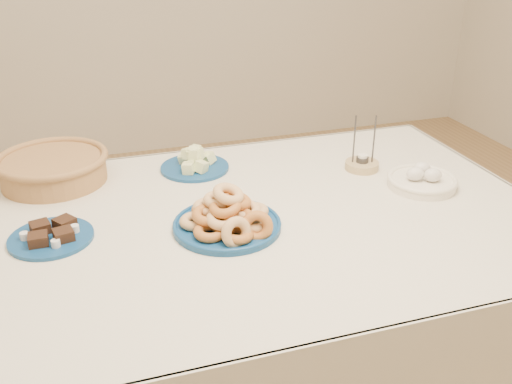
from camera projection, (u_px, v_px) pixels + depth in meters
The scene contains 7 objects.
dining_table at pixel (251, 248), 1.67m from camera, with size 1.71×1.11×0.75m.
donut_platter at pixel (228, 218), 1.54m from camera, with size 0.33×0.33×0.14m.
melon_plate at pixel (195, 163), 1.91m from camera, with size 0.25×0.25×0.08m.
brownie_plate at pixel (51, 236), 1.50m from camera, with size 0.26×0.26×0.04m.
wicker_basket at pixel (53, 167), 1.81m from camera, with size 0.41×0.41×0.09m.
candle_holder at pixel (362, 164), 1.91m from camera, with size 0.14×0.14×0.19m.
egg_bowl at pixel (422, 180), 1.79m from camera, with size 0.26×0.26×0.07m.
Camera 1 is at (-0.42, -1.36, 1.52)m, focal length 40.00 mm.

